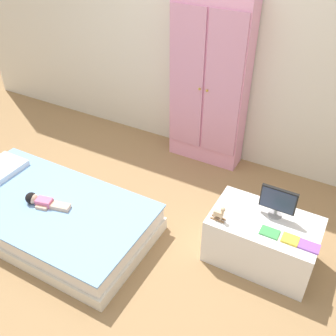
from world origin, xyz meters
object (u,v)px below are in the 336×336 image
Objects in this scene: doll at (39,201)px; book_yellow at (290,239)px; tv_stand at (262,240)px; rocking_horse_toy at (220,213)px; wardrobe at (209,84)px; book_green at (270,232)px; bed at (50,215)px; book_purple at (309,246)px; tv_monitor at (278,201)px.

book_yellow reaches higher than doll.
rocking_horse_toy reaches higher than tv_stand.
tv_stand is (1.73, 0.56, -0.10)m from doll.
wardrobe is at bearing 134.33° from book_yellow.
doll is at bearing -165.90° from book_green.
book_purple is (2.02, 0.42, 0.29)m from bed.
book_green is 0.15m from book_yellow.
book_purple is at bearing 0.00° from book_yellow.
book_yellow is (1.93, 0.45, 0.12)m from doll.
bed is 1.91m from wardrobe.
wardrobe is 2.12× the size of tv_stand.
wardrobe is 11.93× the size of book_purple.
book_purple is (0.64, 0.05, -0.06)m from rocking_horse_toy.
book_purple reaches higher than book_green.
wardrobe is at bearing 137.29° from book_purple.
tv_monitor is 1.86× the size of book_purple.
doll is 0.23× the size of wardrobe.
wardrobe is (0.71, 1.62, 0.72)m from bed.
book_yellow is at bearing 5.46° from rocking_horse_toy.
doll is at bearing -164.29° from rocking_horse_toy.
wardrobe is 1.73m from book_yellow.
book_purple is at bearing -33.31° from tv_monitor.
tv_stand is 0.32m from book_yellow.
tv_monitor is 0.43m from rocking_horse_toy.
rocking_horse_toy is at bearing -172.39° from book_green.
bed is at bearing -168.33° from book_purple.
book_yellow is (1.18, -1.20, -0.42)m from wardrobe.
wardrobe is at bearing 65.45° from doll.
book_yellow is at bearing -28.04° from tv_stand.
rocking_horse_toy reaches higher than book_purple.
tv_stand is at bearing 161.86° from book_purple.
book_purple is at bearing 11.67° from bed.
wardrobe is 1.82m from book_purple.
tv_stand reaches higher than bed.
bed is 13.70× the size of rocking_horse_toy.
rocking_horse_toy is 0.37m from book_green.
rocking_horse_toy reaches higher than bed.
tv_monitor reaches higher than doll.
rocking_horse_toy reaches higher than doll.
rocking_horse_toy is 0.52m from book_yellow.
tv_stand is 0.36m from tv_monitor.
book_yellow is (1.89, 0.42, 0.29)m from bed.
book_green is (0.36, 0.05, -0.06)m from rocking_horse_toy.
wardrobe reaches higher than book_purple.
tv_monitor is (1.77, 0.64, 0.25)m from doll.
bed is 2.22× the size of tv_stand.
book_yellow is 0.13m from book_purple.
wardrobe is 6.40× the size of tv_monitor.
rocking_horse_toy reaches higher than book_yellow.
wardrobe reaches higher than book_yellow.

